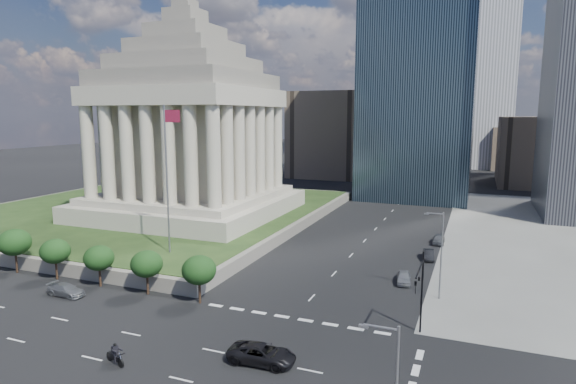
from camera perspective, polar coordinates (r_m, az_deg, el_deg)
The scene contains 17 objects.
ground at distance 132.06m, azimuth 14.16°, elevation -0.10°, with size 500.00×500.00×0.00m, color black.
plaza_terrace at distance 102.47m, azimuth -15.87°, elevation -2.28°, with size 66.00×70.00×1.80m, color slate.
plaza_lawn at distance 102.30m, azimuth -15.90°, elevation -1.76°, with size 64.00×68.00×0.10m, color #1E3415.
war_memorial at distance 92.54m, azimuth -11.71°, elevation 9.46°, with size 34.00×34.00×39.00m, color #B0A793, non-canonical shape.
flagpole at distance 66.28m, azimuth -14.07°, elevation 2.40°, with size 2.52×0.24×20.00m.
tree_row at distance 70.15m, azimuth -27.80°, elevation -6.45°, with size 53.00×4.00×6.00m, color black, non-canonical shape.
midrise_glass at distance 125.59m, azimuth 15.32°, elevation 13.13°, with size 26.00×26.00×60.00m, color black.
building_filler_ne at distance 160.44m, azimuth 27.20°, elevation 4.36°, with size 20.00×30.00×20.00m, color brown.
building_filler_nw at distance 166.21m, azimuth 5.40°, elevation 6.83°, with size 24.00×30.00×28.00m, color brown.
traffic_signal_ne at distance 45.91m, azimuth 15.39°, elevation -10.71°, with size 0.30×5.74×8.00m.
street_lamp_north at distance 56.48m, azimuth 17.56°, elevation -6.61°, with size 2.13×0.22×10.00m.
pickup_truck at distance 42.48m, azimuth -3.10°, elevation -18.62°, with size 2.65×5.75×1.60m, color black.
suv_grey at distance 61.85m, azimuth -24.81°, elevation -10.50°, with size 4.72×1.92×1.37m, color #55585D.
parked_sedan_near at distance 61.96m, azimuth 13.56°, elevation -9.82°, with size 4.18×1.68×1.43m, color gray.
parked_sedan_mid at distance 72.55m, azimuth 16.33°, elevation -7.16°, with size 4.13×1.44×1.36m, color black.
parked_sedan_far at distance 81.52m, azimuth 17.43°, elevation -5.37°, with size 4.39×1.77×1.50m, color #4E5155.
motorcycle_trail at distance 44.60m, azimuth -19.85°, elevation -17.54°, with size 2.56×0.70×1.91m, color black, non-canonical shape.
Camera 1 is at (16.77, -29.36, 20.58)m, focal length 30.00 mm.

